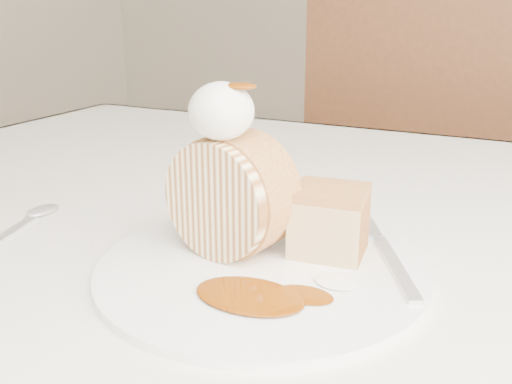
% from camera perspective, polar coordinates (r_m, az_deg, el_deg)
% --- Properties ---
extents(table, '(1.40, 0.90, 0.75)m').
position_cam_1_polar(table, '(0.66, 7.84, -9.46)').
color(table, silver).
rests_on(table, ground).
extents(chair_far, '(0.48, 0.48, 0.99)m').
position_cam_1_polar(chair_far, '(1.48, 14.99, 2.03)').
color(chair_far, brown).
rests_on(chair_far, ground).
extents(plate, '(0.31, 0.31, 0.01)m').
position_cam_1_polar(plate, '(0.49, 0.55, -7.61)').
color(plate, white).
rests_on(plate, table).
extents(roulade_slice, '(0.11, 0.08, 0.10)m').
position_cam_1_polar(roulade_slice, '(0.49, -2.50, -0.36)').
color(roulade_slice, '#FDECB0').
rests_on(roulade_slice, plate).
extents(cake_chunk, '(0.07, 0.06, 0.05)m').
position_cam_1_polar(cake_chunk, '(0.50, 7.32, -3.28)').
color(cake_chunk, '#BE7B48').
rests_on(cake_chunk, plate).
extents(whipped_cream, '(0.05, 0.05, 0.05)m').
position_cam_1_polar(whipped_cream, '(0.47, -3.48, 8.07)').
color(whipped_cream, white).
rests_on(whipped_cream, roulade_slice).
extents(caramel_drizzle, '(0.03, 0.02, 0.01)m').
position_cam_1_polar(caramel_drizzle, '(0.46, -1.55, 11.29)').
color(caramel_drizzle, '#6A2E04').
rests_on(caramel_drizzle, whipped_cream).
extents(caramel_pool, '(0.09, 0.07, 0.00)m').
position_cam_1_polar(caramel_pool, '(0.43, -0.66, -10.30)').
color(caramel_pool, '#6A2E04').
rests_on(caramel_pool, plate).
extents(fork, '(0.10, 0.16, 0.00)m').
position_cam_1_polar(fork, '(0.49, 13.80, -7.29)').
color(fork, silver).
rests_on(fork, plate).
extents(spoon, '(0.06, 0.15, 0.00)m').
position_cam_1_polar(spoon, '(0.60, -24.20, -4.34)').
color(spoon, silver).
rests_on(spoon, table).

